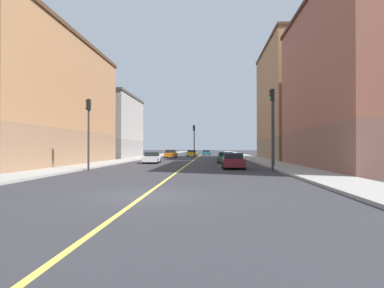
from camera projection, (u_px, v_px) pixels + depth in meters
name	position (u px, v px, depth m)	size (l,w,h in m)	color
ground_plane	(145.00, 196.00, 12.70)	(400.00, 400.00, 0.00)	#302F34
sidewalk_left	(248.00, 157.00, 61.05)	(3.30, 168.00, 0.15)	#9E9B93
sidewalk_right	(148.00, 157.00, 62.18)	(3.30, 168.00, 0.15)	#9E9B93
lane_center_stripe	(198.00, 157.00, 61.61)	(0.16, 154.00, 0.01)	#E5D14C
building_left_near	(372.00, 83.00, 28.87)	(11.84, 20.41, 15.23)	brown
building_left_mid	(303.00, 102.00, 50.84)	(11.84, 20.31, 17.78)	#8F6B4F
building_right_corner	(26.00, 100.00, 34.18)	(11.84, 25.71, 13.60)	#8F6B4F
building_right_midblock	(102.00, 127.00, 57.72)	(11.84, 16.19, 11.02)	gray
traffic_light_left_near	(272.00, 118.00, 25.61)	(0.40, 0.32, 6.46)	#2D2D2D
traffic_light_right_near	(88.00, 124.00, 26.49)	(0.40, 0.32, 5.80)	#2D2D2D
traffic_light_median_far	(194.00, 137.00, 51.73)	(0.40, 0.32, 5.41)	#2D2D2D
street_lamp_left_near	(274.00, 120.00, 30.24)	(0.36, 0.36, 7.08)	#4C4C51
car_white	(152.00, 158.00, 38.53)	(1.95, 4.38, 1.31)	white
car_orange	(171.00, 154.00, 58.26)	(1.99, 4.22, 1.43)	orange
car_maroon	(233.00, 161.00, 28.61)	(1.90, 4.08, 1.39)	maroon
car_yellow	(192.00, 153.00, 68.43)	(2.02, 4.08, 1.30)	gold
car_green	(226.00, 157.00, 39.22)	(2.02, 3.99, 1.32)	#1E6B38
car_teal	(206.00, 152.00, 79.89)	(1.97, 4.23, 1.19)	#196670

